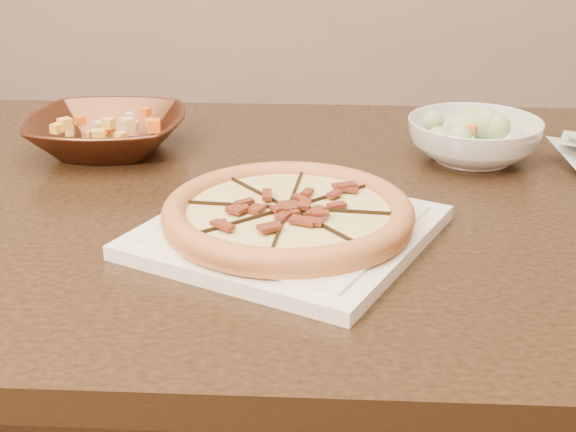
# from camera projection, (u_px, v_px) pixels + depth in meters

# --- Properties ---
(dining_table) EXTENTS (1.50, 0.98, 0.75)m
(dining_table) POSITION_uv_depth(u_px,v_px,m) (233.00, 253.00, 1.17)
(dining_table) COLOR #352213
(dining_table) RESTS_ON floor
(plate) EXTENTS (0.42, 0.42, 0.02)m
(plate) POSITION_uv_depth(u_px,v_px,m) (288.00, 231.00, 0.98)
(plate) COLOR silver
(plate) RESTS_ON dining_table
(pizza) EXTENTS (0.31, 0.31, 0.03)m
(pizza) POSITION_uv_depth(u_px,v_px,m) (288.00, 213.00, 0.97)
(pizza) COLOR #AE5E39
(pizza) RESTS_ON plate
(bronze_bowl) EXTENTS (0.26, 0.26, 0.06)m
(bronze_bowl) POSITION_uv_depth(u_px,v_px,m) (108.00, 133.00, 1.28)
(bronze_bowl) COLOR #562D1C
(bronze_bowl) RESTS_ON dining_table
(mixed_dish) EXTENTS (0.11, 0.12, 0.03)m
(mixed_dish) POSITION_uv_depth(u_px,v_px,m) (104.00, 106.00, 1.27)
(mixed_dish) COLOR #DBB971
(mixed_dish) RESTS_ON bronze_bowl
(salad_bowl) EXTENTS (0.26, 0.26, 0.06)m
(salad_bowl) POSITION_uv_depth(u_px,v_px,m) (474.00, 140.00, 1.25)
(salad_bowl) COLOR silver
(salad_bowl) RESTS_ON dining_table
(salad) EXTENTS (0.09, 0.10, 0.04)m
(salad) POSITION_uv_depth(u_px,v_px,m) (475.00, 109.00, 1.23)
(salad) COLOR #9BC277
(salad) RESTS_ON salad_bowl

